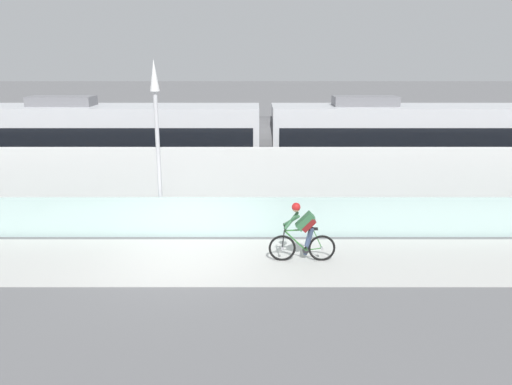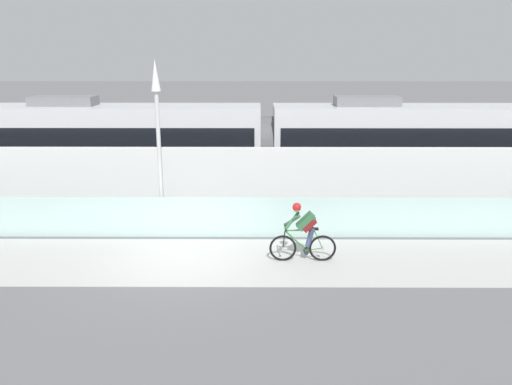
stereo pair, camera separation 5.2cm
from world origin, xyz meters
name	(u,v)px [view 2 (the right image)]	position (x,y,z in m)	size (l,w,h in m)	color
ground_plane	(184,261)	(0.00, 0.00, 0.00)	(200.00, 200.00, 0.00)	slate
bike_path_deck	(184,260)	(0.00, 0.00, 0.01)	(32.00, 3.20, 0.01)	beige
glass_parapet	(192,217)	(0.00, 1.85, 0.62)	(32.00, 0.05, 1.24)	silver
concrete_barrier_wall	(198,184)	(0.00, 3.65, 1.20)	(32.00, 0.36, 2.40)	silver
tram_rail_near	(207,198)	(0.00, 6.13, 0.00)	(32.00, 0.08, 0.01)	#595654
tram_rail_far	(210,189)	(0.00, 7.57, 0.00)	(32.00, 0.08, 0.01)	#595654
tram	(266,146)	(2.30, 6.85, 1.89)	(22.56, 2.54, 3.81)	silver
cyclist_on_bike	(303,233)	(3.18, 0.00, 0.78)	(1.77, 0.58, 1.61)	black
lamp_post_antenna	(158,126)	(-0.93, 2.15, 3.29)	(0.28, 0.28, 5.20)	gray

